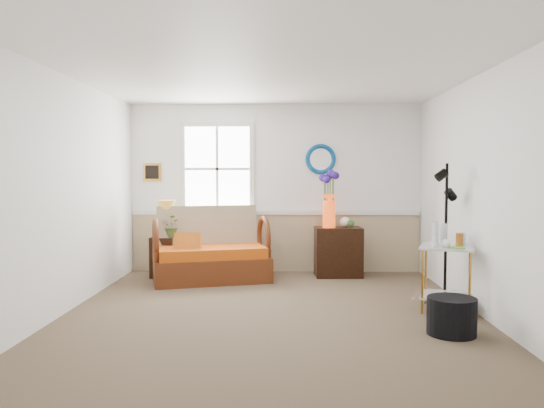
{
  "coord_description": "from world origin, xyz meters",
  "views": [
    {
      "loc": [
        0.15,
        -5.73,
        1.52
      ],
      "look_at": [
        0.0,
        0.25,
        1.18
      ],
      "focal_mm": 35.0,
      "sensor_mm": 36.0,
      "label": 1
    }
  ],
  "objects_px": {
    "lamp_stand": "(164,257)",
    "ottoman": "(452,316)",
    "side_table": "(447,278)",
    "floor_lamp": "(446,234)",
    "cabinet": "(338,252)",
    "loveseat": "(211,244)"
  },
  "relations": [
    {
      "from": "side_table",
      "to": "floor_lamp",
      "type": "xyz_separation_m",
      "value": [
        0.07,
        0.31,
        0.46
      ]
    },
    {
      "from": "loveseat",
      "to": "cabinet",
      "type": "distance_m",
      "value": 1.89
    },
    {
      "from": "side_table",
      "to": "ottoman",
      "type": "distance_m",
      "value": 0.93
    },
    {
      "from": "cabinet",
      "to": "side_table",
      "type": "height_order",
      "value": "cabinet"
    },
    {
      "from": "lamp_stand",
      "to": "cabinet",
      "type": "height_order",
      "value": "cabinet"
    },
    {
      "from": "lamp_stand",
      "to": "floor_lamp",
      "type": "xyz_separation_m",
      "value": [
        3.65,
        -1.52,
        0.52
      ]
    },
    {
      "from": "cabinet",
      "to": "floor_lamp",
      "type": "xyz_separation_m",
      "value": [
        1.08,
        -1.66,
        0.46
      ]
    },
    {
      "from": "cabinet",
      "to": "side_table",
      "type": "bearing_deg",
      "value": -65.71
    },
    {
      "from": "cabinet",
      "to": "ottoman",
      "type": "distance_m",
      "value": 2.96
    },
    {
      "from": "lamp_stand",
      "to": "floor_lamp",
      "type": "height_order",
      "value": "floor_lamp"
    },
    {
      "from": "lamp_stand",
      "to": "side_table",
      "type": "xyz_separation_m",
      "value": [
        3.58,
        -1.83,
        0.06
      ]
    },
    {
      "from": "loveseat",
      "to": "floor_lamp",
      "type": "xyz_separation_m",
      "value": [
        2.93,
        -1.3,
        0.3
      ]
    },
    {
      "from": "side_table",
      "to": "ottoman",
      "type": "bearing_deg",
      "value": -103.77
    },
    {
      "from": "lamp_stand",
      "to": "side_table",
      "type": "bearing_deg",
      "value": -27.07
    },
    {
      "from": "cabinet",
      "to": "floor_lamp",
      "type": "relative_size",
      "value": 0.44
    },
    {
      "from": "floor_lamp",
      "to": "ottoman",
      "type": "distance_m",
      "value": 1.39
    },
    {
      "from": "lamp_stand",
      "to": "ottoman",
      "type": "height_order",
      "value": "lamp_stand"
    },
    {
      "from": "side_table",
      "to": "floor_lamp",
      "type": "distance_m",
      "value": 0.56
    },
    {
      "from": "side_table",
      "to": "loveseat",
      "type": "bearing_deg",
      "value": 150.63
    },
    {
      "from": "loveseat",
      "to": "ottoman",
      "type": "distance_m",
      "value": 3.65
    },
    {
      "from": "lamp_stand",
      "to": "ottoman",
      "type": "bearing_deg",
      "value": -38.92
    },
    {
      "from": "cabinet",
      "to": "ottoman",
      "type": "bearing_deg",
      "value": -77.34
    }
  ]
}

